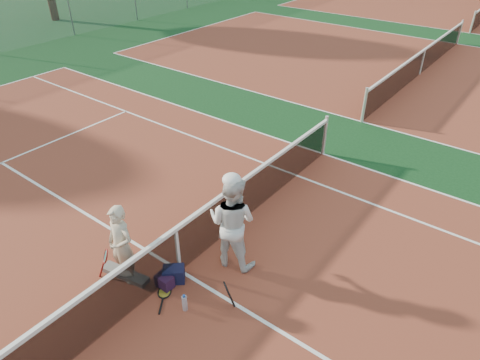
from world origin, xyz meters
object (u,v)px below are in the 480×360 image
(player_a, at_px, (121,245))
(sports_bag_purple, at_px, (165,281))
(net_main, at_px, (178,250))
(player_b, at_px, (232,222))
(racket_red, at_px, (107,263))
(racket_spare, at_px, (164,292))
(racket_black_held, at_px, (227,296))
(sports_bag_navy, at_px, (174,274))
(water_bottle, at_px, (185,303))

(player_a, height_order, sports_bag_purple, player_a)
(net_main, distance_m, player_b, 1.09)
(player_b, xyz_separation_m, racket_red, (-1.56, -1.64, -0.65))
(racket_spare, bearing_deg, sports_bag_purple, 6.11)
(net_main, xyz_separation_m, sports_bag_purple, (0.06, -0.43, -0.39))
(net_main, relative_size, racket_black_held, 18.74)
(player_b, height_order, sports_bag_navy, player_b)
(racket_red, distance_m, racket_black_held, 2.29)
(sports_bag_navy, bearing_deg, racket_spare, -77.60)
(racket_black_held, height_order, water_bottle, racket_black_held)
(racket_black_held, distance_m, racket_spare, 1.18)
(player_a, height_order, racket_spare, player_a)
(racket_red, bearing_deg, sports_bag_navy, -25.16)
(water_bottle, bearing_deg, racket_spare, 175.25)
(sports_bag_navy, bearing_deg, player_b, 63.18)
(racket_spare, xyz_separation_m, water_bottle, (0.53, -0.04, 0.14))
(player_a, distance_m, player_b, 1.94)
(racket_spare, bearing_deg, water_bottle, -129.88)
(water_bottle, bearing_deg, sports_bag_navy, 149.17)
(sports_bag_purple, bearing_deg, net_main, 97.67)
(net_main, xyz_separation_m, water_bottle, (0.69, -0.59, -0.36))
(net_main, bearing_deg, racket_spare, -73.98)
(racket_black_held, height_order, racket_spare, racket_black_held)
(racket_spare, xyz_separation_m, sports_bag_purple, (-0.10, 0.11, 0.11))
(racket_black_held, relative_size, racket_spare, 0.98)
(racket_red, bearing_deg, racket_black_held, -37.99)
(net_main, relative_size, sports_bag_purple, 35.90)
(racket_black_held, bearing_deg, racket_red, -37.36)
(net_main, distance_m, player_a, 0.97)
(player_b, bearing_deg, sports_bag_navy, 51.47)
(sports_bag_purple, bearing_deg, sports_bag_navy, 82.12)
(racket_spare, bearing_deg, player_b, -53.63)
(player_a, bearing_deg, racket_red, -156.45)
(player_b, xyz_separation_m, sports_bag_navy, (-0.52, -1.02, -0.78))
(player_b, relative_size, sports_bag_purple, 6.08)
(racket_red, xyz_separation_m, racket_black_held, (2.18, 0.69, 0.01))
(net_main, relative_size, racket_red, 19.28)
(racket_red, distance_m, water_bottle, 1.67)
(racket_spare, bearing_deg, racket_black_held, -104.83)
(water_bottle, bearing_deg, racket_red, -171.34)
(racket_black_held, relative_size, sports_bag_navy, 1.56)
(net_main, relative_size, water_bottle, 36.60)
(racket_spare, distance_m, sports_bag_navy, 0.35)
(player_b, distance_m, water_bottle, 1.59)
(sports_bag_navy, height_order, sports_bag_purple, sports_bag_navy)
(sports_bag_navy, height_order, water_bottle, water_bottle)
(net_main, xyz_separation_m, racket_black_held, (1.23, -0.15, -0.22))
(sports_bag_purple, relative_size, water_bottle, 1.02)
(racket_spare, bearing_deg, racket_red, 69.76)
(water_bottle, bearing_deg, player_b, 93.53)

